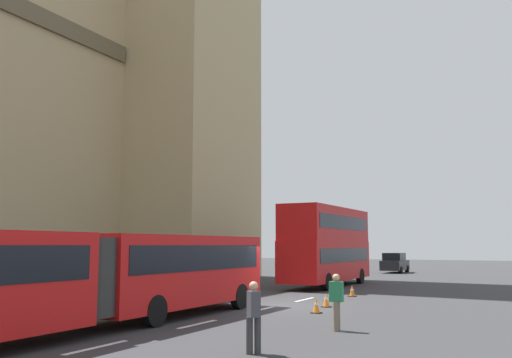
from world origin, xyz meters
TOP-DOWN VIEW (x-y plane):
  - ground_plane at (0.00, 0.00)m, footprint 160.00×160.00m
  - lane_centre_marking at (-3.93, 0.00)m, footprint 25.20×0.16m
  - articulated_bus at (-9.60, 1.99)m, footprint 18.75×2.54m
  - double_decker_bus at (11.71, 2.00)m, footprint 10.25×2.54m
  - sedan_lead at (30.82, 2.22)m, footprint 4.40×1.86m
  - traffic_cone_west at (-1.68, -2.37)m, footprint 0.36×0.36m
  - traffic_cone_middle at (0.45, -1.99)m, footprint 0.36×0.36m
  - traffic_cone_east at (5.55, -1.51)m, footprint 0.36×0.36m
  - pedestrian_near_cones at (-9.77, -3.89)m, footprint 0.46×0.45m
  - pedestrian_by_kerb at (-5.50, -4.49)m, footprint 0.36×0.42m

SIDE VIEW (x-z plane):
  - ground_plane at x=0.00m, z-range 0.00..0.00m
  - lane_centre_marking at x=-3.93m, z-range 0.00..0.01m
  - traffic_cone_west at x=-1.68m, z-range -0.01..0.57m
  - traffic_cone_middle at x=0.45m, z-range -0.01..0.57m
  - traffic_cone_east at x=5.55m, z-range -0.01..0.57m
  - pedestrian_near_cones at x=-9.77m, z-range 0.07..1.76m
  - pedestrian_by_kerb at x=-5.50m, z-range 0.07..1.76m
  - sedan_lead at x=30.82m, z-range -0.01..1.84m
  - articulated_bus at x=-9.60m, z-range 0.30..3.20m
  - double_decker_bus at x=11.71m, z-range 0.26..5.16m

